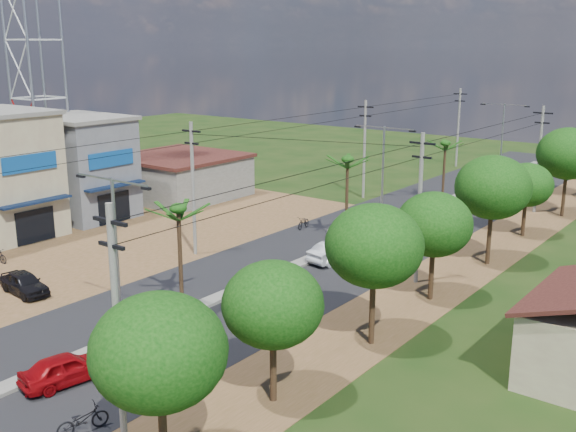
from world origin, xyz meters
name	(u,v)px	position (x,y,z in m)	size (l,w,h in m)	color
ground	(122,341)	(0.00, 0.00, 0.00)	(160.00, 160.00, 0.00)	black
road	(305,263)	(0.00, 15.00, 0.02)	(12.00, 110.00, 0.04)	black
median	(330,251)	(0.00, 18.00, 0.09)	(1.00, 90.00, 0.18)	#605E56
dirt_lot_west	(74,247)	(-15.00, 8.00, 0.02)	(18.00, 46.00, 0.04)	#513E1B
dirt_shoulder_east	(423,290)	(8.50, 15.00, 0.01)	(5.00, 90.00, 0.03)	#513E1B
shophouse_cream	(0,173)	(-21.98, 7.00, 4.66)	(9.00, 6.40, 9.30)	#9A8768
shophouse_grey	(80,167)	(-21.98, 14.00, 4.16)	(9.00, 6.40, 8.30)	#54565C
low_shed	(179,176)	(-21.00, 24.00, 1.97)	(10.40, 10.40, 3.95)	#605E56
tree_east_a	(159,352)	(9.50, -6.00, 4.49)	(4.40, 4.40, 6.37)	black
tree_east_b	(273,305)	(9.30, 0.00, 4.11)	(4.00, 4.00, 5.83)	black
tree_east_c	(374,246)	(9.70, 7.00, 4.86)	(4.60, 4.60, 6.83)	black
tree_east_d	(434,225)	(9.40, 14.00, 4.34)	(4.20, 4.20, 6.13)	black
tree_east_e	(493,187)	(9.60, 22.00, 5.09)	(4.80, 4.80, 7.14)	black
tree_east_f	(527,185)	(9.20, 30.00, 3.89)	(3.80, 3.80, 5.52)	black
tree_east_g	(568,154)	(9.80, 38.00, 5.24)	(5.00, 5.00, 7.38)	black
palm_median_near	(178,213)	(0.00, 4.00, 5.54)	(2.00, 2.00, 6.15)	black
palm_median_mid	(348,163)	(0.00, 20.00, 5.90)	(2.00, 2.00, 6.55)	black
palm_median_far	(445,146)	(0.00, 36.00, 5.26)	(2.00, 2.00, 5.85)	black
streetlight_near	(116,246)	(0.00, 0.00, 4.79)	(5.10, 0.18, 8.00)	gray
streetlight_mid	(383,169)	(0.00, 25.00, 4.79)	(5.10, 0.18, 8.00)	gray
streetlight_far	(502,135)	(0.00, 50.00, 4.79)	(5.10, 0.18, 8.00)	gray
utility_pole_w_b	(193,186)	(-7.00, 12.00, 4.76)	(1.60, 0.24, 9.00)	#605E56
utility_pole_w_c	(364,147)	(-7.00, 34.00, 4.76)	(1.60, 0.24, 9.00)	#605E56
utility_pole_w_d	(458,126)	(-7.00, 55.00, 4.76)	(1.60, 0.24, 9.00)	#605E56
utility_pole_e_a	(117,328)	(7.50, -6.00, 4.76)	(1.60, 0.24, 9.00)	#605E56
utility_pole_e_b	(419,205)	(7.50, 16.00, 4.76)	(1.60, 0.24, 9.00)	#605E56
utility_pole_e_c	(539,157)	(7.50, 38.00, 4.76)	(1.60, 0.24, 9.00)	#605E56
car_red_near	(66,369)	(1.50, -4.14, 0.65)	(1.55, 3.84, 1.31)	maroon
car_silver_mid	(336,252)	(1.50, 16.40, 0.68)	(1.43, 4.10, 1.35)	#ADB1B5
car_white_far	(346,226)	(-1.50, 22.31, 0.65)	(1.83, 4.50, 1.31)	beige
car_parked_dark	(24,284)	(-9.37, 0.71, 0.64)	(1.51, 3.75, 1.28)	black
moto_rider_east	(83,421)	(5.20, -6.05, 0.51)	(0.68, 1.96, 1.03)	black
moto_rider_west_a	(304,223)	(-5.00, 21.77, 0.48)	(0.64, 1.82, 0.96)	black
moto_rider_west_b	(356,213)	(-3.34, 26.77, 0.52)	(0.49, 1.72, 1.03)	black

